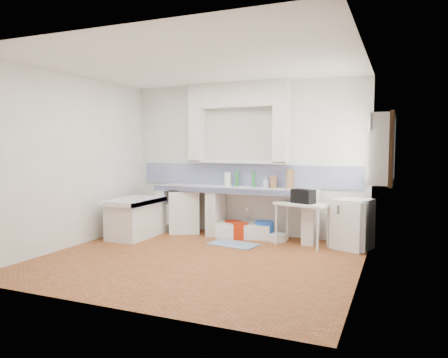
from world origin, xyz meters
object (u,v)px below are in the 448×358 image
at_px(fridge, 352,224).
at_px(stove, 185,211).
at_px(side_table, 302,224).
at_px(sink, 244,231).

bearing_deg(fridge, stove, -160.15).
relative_size(stove, side_table, 0.93).
xyz_separation_m(sink, side_table, (1.10, -0.27, 0.24)).
bearing_deg(sink, fridge, -15.11).
bearing_deg(side_table, sink, -178.06).
distance_m(stove, side_table, 2.32).
relative_size(sink, side_table, 1.13).
distance_m(sink, fridge, 1.92).
relative_size(stove, sink, 0.83).
bearing_deg(side_table, stove, -170.54).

